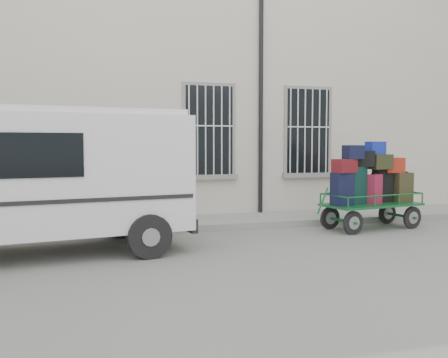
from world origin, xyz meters
TOP-DOWN VIEW (x-y plane):
  - ground at (0.00, 0.00)m, footprint 80.00×80.00m
  - building at (0.00, 5.50)m, footprint 24.00×5.15m
  - sidewalk at (0.00, 2.20)m, footprint 24.00×1.70m
  - luggage_cart at (2.70, 0.66)m, footprint 2.67×1.37m
  - van at (-4.18, -0.01)m, footprint 5.19×2.77m

SIDE VIEW (x-z plane):
  - ground at x=0.00m, z-range 0.00..0.00m
  - sidewalk at x=0.00m, z-range 0.00..0.15m
  - luggage_cart at x=2.70m, z-range 0.02..1.99m
  - van at x=-4.18m, z-range 0.18..2.68m
  - building at x=0.00m, z-range 0.00..6.00m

